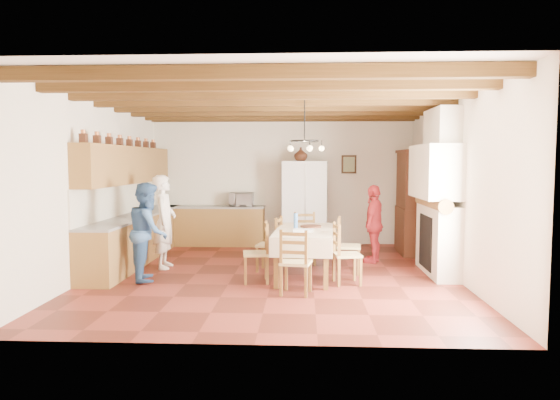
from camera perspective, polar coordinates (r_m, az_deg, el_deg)
The scene contains 31 objects.
floor at distance 8.56m, azimuth -0.77°, elevation -8.59°, with size 6.00×6.50×0.02m, color #4C1C13.
ceiling at distance 8.41m, azimuth -0.79°, elevation 11.88°, with size 6.00×6.50×0.02m, color white.
wall_back at distance 11.60m, azimuth 0.20°, elevation 2.37°, with size 6.00×0.02×3.00m, color #F3E3CD.
wall_front at distance 5.11m, azimuth -3.01°, elevation -0.31°, with size 6.00×0.02×3.00m, color #F3E3CD.
wall_left at distance 9.05m, azimuth -20.18°, elevation 1.50°, with size 0.02×6.50×3.00m, color #F3E3CD.
wall_right at distance 8.70m, azimuth 19.42°, elevation 1.42°, with size 0.02×6.50×3.00m, color #F3E3CD.
ceiling_beams at distance 8.40m, azimuth -0.79°, elevation 11.20°, with size 6.00×6.30×0.16m, color #35210B, non-canonical shape.
lower_cabinets_left at distance 10.02m, azimuth -16.04°, elevation -4.29°, with size 0.60×4.30×0.86m, color olive.
lower_cabinets_back at distance 11.56m, azimuth -7.58°, elevation -3.00°, with size 2.30×0.60×0.86m, color olive.
countertop_left at distance 9.96m, azimuth -16.10°, elevation -1.73°, with size 0.62×4.30×0.04m, color slate.
countertop_back at distance 11.51m, azimuth -7.60°, elevation -0.78°, with size 2.34×0.62×0.04m, color slate.
backsplash_left at distance 10.03m, azimuth -17.68°, elevation 0.11°, with size 0.03×4.30×0.60m, color white.
backsplash_back at distance 11.76m, azimuth -7.37°, elevation 0.90°, with size 2.30×0.03×0.60m, color white.
upper_cabinets at distance 9.95m, azimuth -16.90°, elevation 3.85°, with size 0.35×4.20×0.70m, color olive.
fireplace at distance 8.82m, azimuth 17.22°, elevation 0.86°, with size 0.56×1.60×2.80m, color beige, non-canonical shape.
wall_picture at distance 11.60m, azimuth 7.88°, elevation 4.06°, with size 0.34×0.03×0.42m, color #332215.
refrigerator at distance 11.06m, azimuth 2.92°, elevation -0.53°, with size 0.96×0.79×1.92m, color white.
hutch at distance 10.72m, azimuth 14.77°, elevation -0.21°, with size 0.50×1.19×2.16m, color #3C2110, non-canonical shape.
dining_table at distance 8.28m, azimuth 2.77°, elevation -3.96°, with size 1.03×1.87×0.80m.
chandelier at distance 8.20m, azimuth 2.81°, elevation 6.74°, with size 0.47×0.47×0.03m, color black.
chair_left_near at distance 7.96m, azimuth -2.76°, elevation -5.99°, with size 0.42×0.40×0.96m, color brown, non-canonical shape.
chair_left_far at distance 8.76m, azimuth -1.22°, elevation -5.02°, with size 0.42×0.40×0.96m, color brown, non-canonical shape.
chair_right_near at distance 7.92m, azimuth 7.69°, elevation -6.08°, with size 0.42×0.40×0.96m, color brown, non-canonical shape.
chair_right_far at distance 8.69m, azimuth 7.87°, elevation -5.15°, with size 0.42×0.40×0.96m, color brown, non-canonical shape.
chair_end_near at distance 7.26m, azimuth 1.82°, elevation -7.02°, with size 0.42×0.40×0.96m, color brown, non-canonical shape.
chair_end_far at distance 9.38m, azimuth 2.85°, elevation -4.39°, with size 0.42×0.40×0.96m, color brown, non-canonical shape.
person_man at distance 9.20m, azimuth -13.07°, elevation -2.43°, with size 0.61×0.40×1.68m, color white.
person_woman_blue at distance 8.33m, azimuth -14.83°, elevation -3.49°, with size 0.77×0.60×1.59m, color #355B92.
person_woman_red at distance 9.64m, azimuth 10.69°, elevation -2.68°, with size 0.87×0.36×1.48m, color red.
microwave at distance 11.40m, azimuth -4.42°, elevation 0.07°, with size 0.55×0.38×0.31m, color silver.
fridge_vase at distance 11.02m, azimuth 2.39°, elevation 5.25°, with size 0.29×0.29×0.31m, color #3C2110.
Camera 1 is at (0.51, -8.33, 1.92)m, focal length 32.00 mm.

